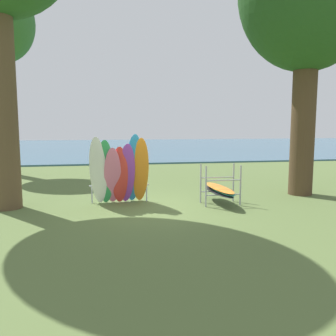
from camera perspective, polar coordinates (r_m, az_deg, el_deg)
ground_plane at (r=10.53m, az=-3.30°, el=-6.55°), size 80.00×80.00×0.00m
lake_water at (r=39.87m, az=-8.40°, el=3.47°), size 80.00×36.00×0.10m
leaning_board_pile at (r=10.91m, az=-7.88°, el=-0.75°), size 1.91×0.99×2.22m
board_storage_rack at (r=11.06m, az=8.45°, el=-3.45°), size 1.15×2.12×1.25m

